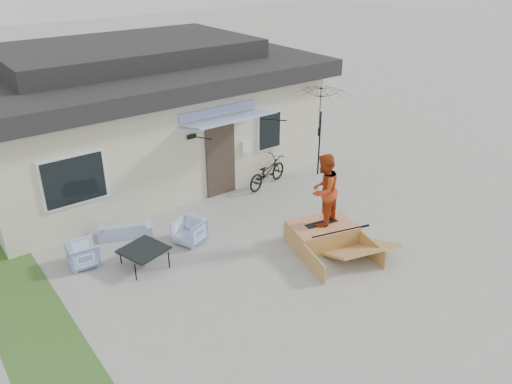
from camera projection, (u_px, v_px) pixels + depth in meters
ground at (293, 275)px, 11.48m from camera, size 90.00×90.00×0.00m
grass_strip at (29, 319)px, 10.12m from camera, size 1.40×8.00×0.01m
house at (134, 109)px, 16.37m from camera, size 10.80×8.49×4.10m
loveseat at (125, 226)px, 12.93m from camera, size 1.41×0.87×0.53m
armchair_left at (83, 253)px, 11.70m from camera, size 0.66×0.70×0.66m
armchair_right at (189, 230)px, 12.60m from camera, size 0.83×0.85×0.69m
coffee_table at (144, 257)px, 11.72m from camera, size 1.15×1.15×0.46m
bicycle at (267, 169)px, 15.50m from camera, size 1.81×1.04×1.10m
patio_umbrella at (321, 122)px, 15.75m from camera, size 2.17×2.08×2.20m
skate_ramp at (322, 234)px, 12.60m from camera, size 2.04×2.42×0.52m
skateboard at (321, 223)px, 12.52m from camera, size 0.88×0.37×0.05m
skater at (324, 189)px, 12.11m from camera, size 1.05×0.92×1.81m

